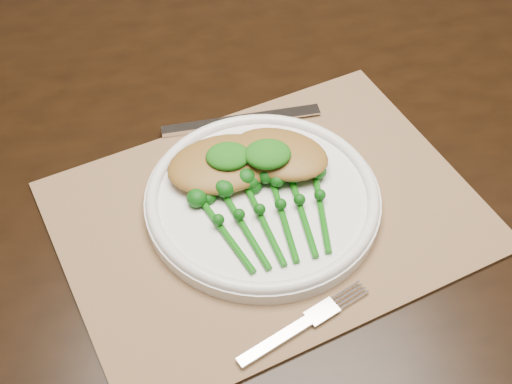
{
  "coord_description": "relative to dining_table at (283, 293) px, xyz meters",
  "views": [
    {
      "loc": [
        -0.22,
        -0.66,
        1.41
      ],
      "look_at": [
        -0.18,
        -0.11,
        0.78
      ],
      "focal_mm": 50.0,
      "sensor_mm": 36.0,
      "label": 1
    }
  ],
  "objects": [
    {
      "name": "pesto_dollop_left",
      "position": [
        -0.09,
        -0.07,
        0.42
      ],
      "size": [
        0.05,
        0.05,
        0.02
      ],
      "primitive_type": "ellipsoid",
      "color": "#0D4A0A",
      "rests_on": "chicken_fillet_left"
    },
    {
      "name": "chicken_fillet_right",
      "position": [
        -0.02,
        -0.06,
        0.41
      ],
      "size": [
        0.15,
        0.13,
        0.02
      ],
      "primitive_type": "ellipsoid",
      "rotation": [
        0.0,
        0.0,
        -0.42
      ],
      "color": "olive",
      "rests_on": "dinner_plate"
    },
    {
      "name": "fork",
      "position": [
        -0.01,
        -0.28,
        0.38
      ],
      "size": [
        0.15,
        0.1,
        0.01
      ],
      "rotation": [
        0.0,
        0.0,
        0.52
      ],
      "color": "silver",
      "rests_on": "placemat"
    },
    {
      "name": "broccolini_bundle",
      "position": [
        -0.04,
        -0.16,
        0.4
      ],
      "size": [
        0.17,
        0.18,
        0.04
      ],
      "rotation": [
        0.0,
        0.0,
        0.22
      ],
      "color": "#0D560B",
      "rests_on": "dinner_plate"
    },
    {
      "name": "pesto_dollop_right",
      "position": [
        -0.04,
        -0.08,
        0.43
      ],
      "size": [
        0.06,
        0.05,
        0.02
      ],
      "primitive_type": "ellipsoid",
      "color": "#0D4A0A",
      "rests_on": "chicken_fillet_right"
    },
    {
      "name": "dining_table",
      "position": [
        0.0,
        0.0,
        0.0
      ],
      "size": [
        1.68,
        1.05,
        0.75
      ],
      "rotation": [
        0.0,
        0.0,
        0.1
      ],
      "color": "black",
      "rests_on": "ground"
    },
    {
      "name": "placemat",
      "position": [
        -0.04,
        -0.13,
        0.38
      ],
      "size": [
        0.59,
        0.51,
        0.0
      ],
      "primitive_type": "cube",
      "rotation": [
        0.0,
        0.0,
        0.38
      ],
      "color": "brown",
      "rests_on": "dining_table"
    },
    {
      "name": "chicken_fillet_left",
      "position": [
        -0.09,
        -0.07,
        0.41
      ],
      "size": [
        0.16,
        0.12,
        0.03
      ],
      "primitive_type": "ellipsoid",
      "rotation": [
        0.0,
        0.0,
        0.23
      ],
      "color": "olive",
      "rests_on": "dinner_plate"
    },
    {
      "name": "dinner_plate",
      "position": [
        -0.05,
        -0.12,
        0.39
      ],
      "size": [
        0.28,
        0.28,
        0.03
      ],
      "color": "white",
      "rests_on": "placemat"
    },
    {
      "name": "knife",
      "position": [
        -0.08,
        0.03,
        0.38
      ],
      "size": [
        0.22,
        0.04,
        0.01
      ],
      "rotation": [
        0.0,
        0.0,
        0.12
      ],
      "color": "silver",
      "rests_on": "placemat"
    }
  ]
}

